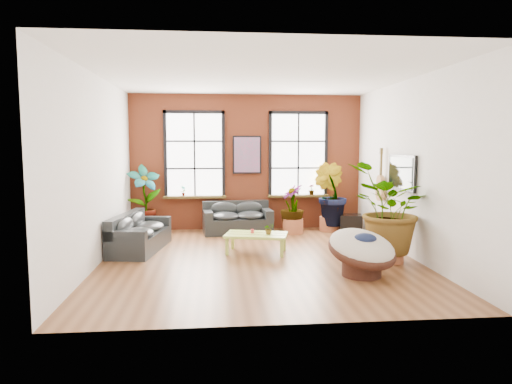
% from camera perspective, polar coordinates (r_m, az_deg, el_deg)
% --- Properties ---
extents(room, '(6.04, 6.54, 3.54)m').
position_cam_1_polar(room, '(8.83, 0.27, 2.90)').
color(room, brown).
rests_on(room, ground).
extents(sofa_back, '(1.77, 0.99, 0.78)m').
position_cam_1_polar(sofa_back, '(11.52, -2.37, -3.36)').
color(sofa_back, black).
rests_on(sofa_back, ground).
extents(sofa_left, '(1.12, 2.05, 0.77)m').
position_cam_1_polar(sofa_left, '(9.93, -14.53, -5.08)').
color(sofa_left, black).
rests_on(sofa_left, ground).
extents(coffee_table, '(1.38, 0.99, 0.48)m').
position_cam_1_polar(coffee_table, '(9.38, 0.03, -5.50)').
color(coffee_table, '#A8C747').
rests_on(coffee_table, ground).
extents(papasan_chair, '(1.49, 1.50, 0.86)m').
position_cam_1_polar(papasan_chair, '(7.96, 13.11, -7.08)').
color(papasan_chair, '#3D1F15').
rests_on(papasan_chair, ground).
extents(poster, '(0.74, 0.06, 0.98)m').
position_cam_1_polar(poster, '(11.84, -1.14, 4.67)').
color(poster, black).
rests_on(poster, room).
extents(tv_wall_unit, '(0.13, 1.86, 1.20)m').
position_cam_1_polar(tv_wall_unit, '(9.99, 17.01, 1.82)').
color(tv_wall_unit, black).
rests_on(tv_wall_unit, room).
extents(media_box, '(0.62, 0.55, 0.45)m').
position_cam_1_polar(media_box, '(11.80, 11.74, -3.87)').
color(media_box, black).
rests_on(media_box, ground).
extents(pot_back_left, '(0.56, 0.56, 0.37)m').
position_cam_1_polar(pot_back_left, '(11.72, -13.85, -4.19)').
color(pot_back_left, '#A65836').
rests_on(pot_back_left, ground).
extents(pot_back_right, '(0.60, 0.60, 0.37)m').
position_cam_1_polar(pot_back_right, '(11.90, 9.17, -3.94)').
color(pot_back_right, '#A65836').
rests_on(pot_back_right, ground).
extents(pot_right_wall, '(0.56, 0.56, 0.37)m').
position_cam_1_polar(pot_right_wall, '(9.06, 16.43, -7.26)').
color(pot_right_wall, '#A65836').
rests_on(pot_right_wall, ground).
extents(pot_mid, '(0.65, 0.65, 0.37)m').
position_cam_1_polar(pot_mid, '(11.47, 4.64, -4.25)').
color(pot_mid, '#A65836').
rests_on(pot_mid, ground).
extents(floor_plant_back_left, '(0.99, 0.87, 1.58)m').
position_cam_1_polar(floor_plant_back_left, '(11.63, -13.75, -0.52)').
color(floor_plant_back_left, '#183F10').
rests_on(floor_plant_back_left, ground).
extents(floor_plant_back_right, '(1.11, 1.14, 1.61)m').
position_cam_1_polar(floor_plant_back_right, '(11.80, 9.21, -0.25)').
color(floor_plant_back_right, '#183F10').
rests_on(floor_plant_back_right, ground).
extents(floor_plant_right_wall, '(2.03, 2.05, 1.72)m').
position_cam_1_polar(floor_plant_right_wall, '(8.87, 16.46, -2.04)').
color(floor_plant_right_wall, '#183F10').
rests_on(floor_plant_right_wall, ground).
extents(floor_plant_mid, '(0.73, 0.73, 1.08)m').
position_cam_1_polar(floor_plant_mid, '(11.41, 4.55, -1.79)').
color(floor_plant_mid, '#183F10').
rests_on(floor_plant_mid, ground).
extents(table_plant, '(0.25, 0.24, 0.22)m').
position_cam_1_polar(table_plant, '(9.30, 1.59, -4.60)').
color(table_plant, '#183F10').
rests_on(table_plant, coffee_table).
extents(sill_plant_left, '(0.17, 0.17, 0.27)m').
position_cam_1_polar(sill_plant_left, '(11.85, -9.09, 0.16)').
color(sill_plant_left, '#183F10').
rests_on(sill_plant_left, room).
extents(sill_plant_right, '(0.19, 0.19, 0.27)m').
position_cam_1_polar(sill_plant_right, '(12.09, 6.95, 0.31)').
color(sill_plant_right, '#183F10').
rests_on(sill_plant_right, room).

